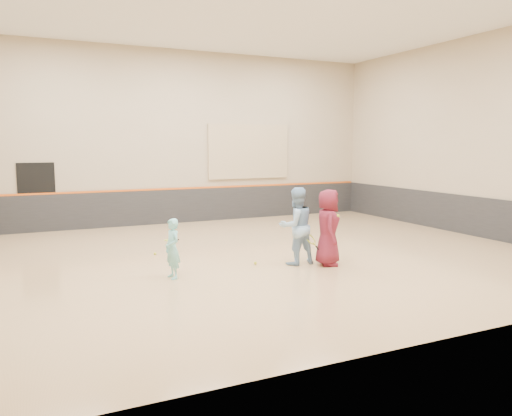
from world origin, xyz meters
name	(u,v)px	position (x,y,z in m)	size (l,w,h in m)	color
room	(245,225)	(0.00, 0.00, 0.81)	(15.04, 12.04, 6.22)	tan
wainscot_back	(177,206)	(0.00, 5.97, 0.60)	(14.90, 0.04, 1.20)	#232326
wainscot_right	(466,215)	(7.47, 0.00, 0.60)	(0.04, 11.90, 1.20)	#232326
accent_stripe	(176,189)	(0.00, 5.96, 1.22)	(14.90, 0.03, 0.06)	#D85914
acoustic_panel	(249,152)	(2.80, 5.95, 2.50)	(3.20, 0.08, 2.00)	tan
doorway	(37,198)	(-4.50, 5.98, 1.10)	(1.10, 0.05, 2.20)	black
girl	(172,249)	(-2.14, -1.16, 0.63)	(0.46, 0.30, 1.25)	#7FDBDD
instructor	(296,226)	(0.79, -1.17, 0.90)	(0.87, 0.68, 1.79)	#8CB4D9
young_man	(328,227)	(1.41, -1.54, 0.88)	(0.86, 0.56, 1.75)	maroon
held_racket	(310,239)	(1.07, -1.33, 0.60)	(0.52, 0.52, 0.55)	#BFD42E
spare_racket	(169,239)	(-1.13, 2.90, 0.05)	(0.60, 0.60, 0.10)	#B9E131
ball_under_racket	(255,263)	(-0.09, -0.81, 0.03)	(0.07, 0.07, 0.07)	yellow
ball_in_hand	(338,216)	(1.51, -1.79, 1.17)	(0.07, 0.07, 0.07)	#CAE134
ball_beside_spare	(155,254)	(-1.95, 1.17, 0.03)	(0.07, 0.07, 0.07)	gold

